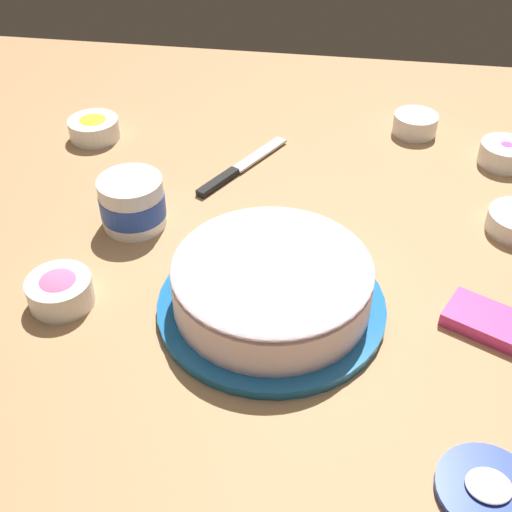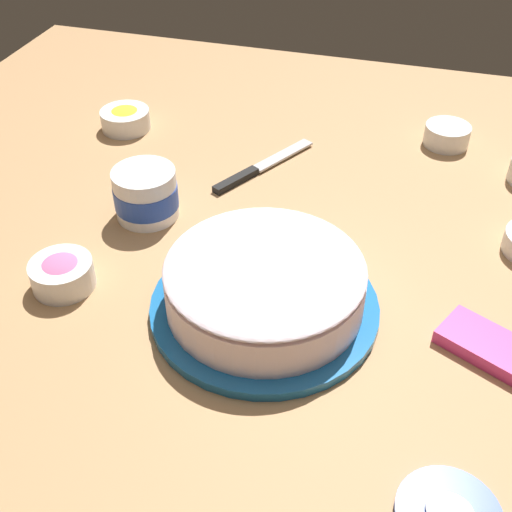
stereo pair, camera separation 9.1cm
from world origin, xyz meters
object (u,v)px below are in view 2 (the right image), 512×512
frosted_cake (265,287)px  frosting_tub (146,193)px  spreading_knife (256,170)px  sprinkle_bowl_pink (62,273)px  sprinkle_bowl_yellow (125,118)px  candy_box_upper (493,348)px  sprinkle_bowl_blue (447,135)px

frosted_cake → frosting_tub: 0.29m
spreading_knife → sprinkle_bowl_pink: size_ratio=2.44×
frosted_cake → spreading_knife: (-0.11, 0.33, -0.04)m
sprinkle_bowl_yellow → candy_box_upper: (0.69, -0.41, -0.01)m
sprinkle_bowl_pink → sprinkle_bowl_yellow: bearing=104.1°
sprinkle_bowl_yellow → sprinkle_bowl_pink: size_ratio=1.07×
spreading_knife → candy_box_upper: (0.41, -0.32, 0.00)m
sprinkle_bowl_yellow → candy_box_upper: size_ratio=0.71×
candy_box_upper → frosting_tub: bearing=-170.2°
spreading_knife → candy_box_upper: 0.52m
candy_box_upper → frosted_cake: bearing=-153.1°
frosting_tub → candy_box_upper: bearing=-16.0°
frosted_cake → sprinkle_bowl_yellow: 0.57m
sprinkle_bowl_pink → candy_box_upper: 0.58m
spreading_knife → sprinkle_bowl_blue: size_ratio=2.58×
sprinkle_bowl_pink → frosted_cake: bearing=6.2°
sprinkle_bowl_yellow → candy_box_upper: sprinkle_bowl_yellow is taller
sprinkle_bowl_yellow → sprinkle_bowl_blue: 0.61m
sprinkle_bowl_blue → frosting_tub: bearing=-140.8°
frosting_tub → sprinkle_bowl_blue: frosting_tub is taller
sprinkle_bowl_blue → sprinkle_bowl_pink: 0.74m
frosted_cake → sprinkle_bowl_blue: bearing=68.5°
frosted_cake → frosting_tub: bearing=146.4°
sprinkle_bowl_yellow → frosted_cake: bearing=-46.1°
frosting_tub → spreading_knife: (0.13, 0.17, -0.04)m
frosted_cake → candy_box_upper: bearing=1.1°
frosted_cake → sprinkle_bowl_pink: size_ratio=3.48×
frosting_tub → sprinkle_bowl_pink: bearing=-103.2°
sprinkle_bowl_yellow → sprinkle_bowl_pink: (0.11, -0.44, 0.00)m
candy_box_upper → sprinkle_bowl_yellow: bearing=175.4°
frosted_cake → frosting_tub: size_ratio=3.02×
frosted_cake → spreading_knife: bearing=108.2°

